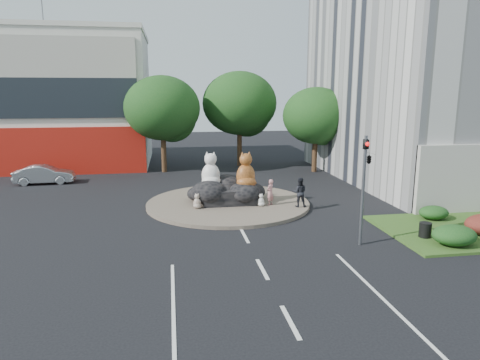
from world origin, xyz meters
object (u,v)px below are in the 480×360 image
(kitten_calico, at_px, (197,201))
(pedestrian_pink, at_px, (270,192))
(cat_white, at_px, (211,169))
(parked_car, at_px, (44,174))
(litter_bin, at_px, (425,230))
(kitten_white, at_px, (261,200))
(cat_tabby, at_px, (246,170))
(pedestrian_dark, at_px, (299,192))

(kitten_calico, height_order, pedestrian_pink, pedestrian_pink)
(cat_white, relative_size, kitten_calico, 2.43)
(parked_car, distance_m, litter_bin, 26.80)
(kitten_white, distance_m, parked_car, 17.70)
(cat_tabby, relative_size, kitten_white, 2.91)
(parked_car, bearing_deg, pedestrian_dark, -124.37)
(kitten_white, distance_m, pedestrian_dark, 2.31)
(parked_car, relative_size, litter_bin, 6.13)
(cat_tabby, distance_m, pedestrian_pink, 2.02)
(kitten_calico, distance_m, pedestrian_dark, 6.03)
(cat_white, xyz_separation_m, kitten_white, (2.82, -1.70, -1.61))
(kitten_calico, bearing_deg, cat_tabby, 45.62)
(pedestrian_pink, distance_m, pedestrian_dark, 1.75)
(pedestrian_pink, height_order, litter_bin, pedestrian_pink)
(pedestrian_dark, distance_m, litter_bin, 7.41)
(pedestrian_pink, relative_size, litter_bin, 2.22)
(cat_tabby, height_order, parked_car, cat_tabby)
(litter_bin, bearing_deg, parked_car, 142.61)
(kitten_calico, xyz_separation_m, pedestrian_pink, (4.36, 0.04, 0.33))
(kitten_white, bearing_deg, cat_white, 119.26)
(cat_white, distance_m, kitten_calico, 2.43)
(cat_tabby, height_order, pedestrian_dark, cat_tabby)
(kitten_calico, height_order, kitten_white, kitten_calico)
(kitten_calico, height_order, litter_bin, kitten_calico)
(kitten_white, bearing_deg, litter_bin, -74.41)
(pedestrian_pink, bearing_deg, pedestrian_dark, 113.33)
(cat_tabby, bearing_deg, cat_white, 146.35)
(cat_tabby, xyz_separation_m, litter_bin, (7.29, -7.51, -1.75))
(kitten_calico, bearing_deg, parked_car, 167.42)
(cat_white, bearing_deg, litter_bin, -25.06)
(cat_tabby, bearing_deg, litter_bin, -60.95)
(cat_tabby, xyz_separation_m, kitten_calico, (-3.03, -0.91, -1.57))
(pedestrian_dark, height_order, litter_bin, pedestrian_dark)
(cat_white, distance_m, pedestrian_pink, 3.94)
(cat_white, xyz_separation_m, pedestrian_pink, (3.40, -1.57, -1.22))
(cat_white, bearing_deg, pedestrian_dark, -7.76)
(pedestrian_pink, height_order, parked_car, pedestrian_pink)
(pedestrian_dark, bearing_deg, parked_car, -18.23)
(pedestrian_pink, xyz_separation_m, litter_bin, (5.95, -6.63, -0.51))
(parked_car, height_order, litter_bin, parked_car)
(cat_tabby, height_order, kitten_white, cat_tabby)
(cat_tabby, xyz_separation_m, parked_car, (-14.01, 8.77, -1.51))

